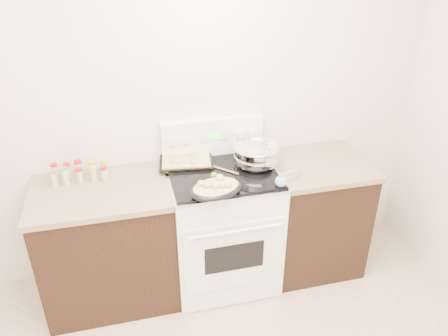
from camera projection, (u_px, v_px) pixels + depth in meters
name	position (u px, v px, depth m)	size (l,w,h in m)	color
room_shell	(222.00, 185.00, 1.40)	(4.10, 3.60, 2.75)	beige
counter_left	(109.00, 244.00, 3.11)	(0.93, 0.67, 0.92)	black
counter_right	(312.00, 214.00, 3.44)	(0.73, 0.67, 0.92)	black
kitchen_range	(222.00, 224.00, 3.27)	(0.78, 0.73, 1.22)	white
mixing_bowl	(256.00, 155.00, 3.10)	(0.42, 0.42, 0.20)	silver
roasting_pan	(216.00, 188.00, 2.76)	(0.41, 0.34, 0.12)	black
baking_sheet	(186.00, 161.00, 3.15)	(0.41, 0.32, 0.06)	black
wooden_spoon	(217.00, 173.00, 3.01)	(0.20, 0.20, 0.04)	#B27451
blue_ladle	(282.00, 180.00, 2.88)	(0.24, 0.18, 0.10)	#81A8C1
spice_jars	(80.00, 172.00, 2.97)	(0.37, 0.15, 0.13)	#BFB28C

